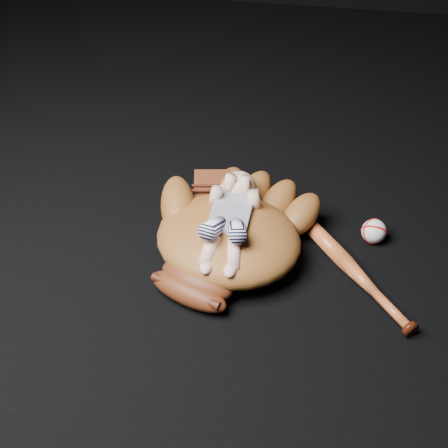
% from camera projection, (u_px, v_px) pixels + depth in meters
% --- Properties ---
extents(baseball_glove, '(0.62, 0.66, 0.17)m').
position_uv_depth(baseball_glove, '(228.00, 233.00, 1.41)').
color(baseball_glove, brown).
rests_on(baseball_glove, ground).
extents(newborn_baby, '(0.16, 0.35, 0.14)m').
position_uv_depth(newborn_baby, '(229.00, 219.00, 1.38)').
color(newborn_baby, '#E0A690').
rests_on(newborn_baby, baseball_glove).
extents(baseball_bat, '(0.31, 0.39, 0.04)m').
position_uv_depth(baseball_bat, '(351.00, 268.00, 1.40)').
color(baseball_bat, '#B34E22').
rests_on(baseball_bat, ground).
extents(baseball, '(0.08, 0.08, 0.07)m').
position_uv_depth(baseball, '(374.00, 231.00, 1.50)').
color(baseball, silver).
rests_on(baseball, ground).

